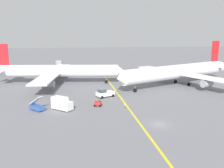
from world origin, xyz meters
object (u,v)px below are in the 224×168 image
at_px(pushback_tug, 105,93).
at_px(gse_catering_truck_tall, 62,104).
at_px(airliner_being_pushed, 177,72).
at_px(airliner_at_gate_left, 58,71).
at_px(gse_gpu_cart_small, 98,103).
at_px(gse_stair_truck_yellow, 37,107).
at_px(jet_bridge, 60,65).
at_px(ground_crew_wing_walker_right, 125,105).

bearing_deg(pushback_tug, gse_catering_truck_tall, -137.33).
height_order(airliner_being_pushed, gse_catering_truck_tall, airliner_being_pushed).
xyz_separation_m(airliner_at_gate_left, gse_gpu_cart_small, (13.40, -33.68, -4.31)).
height_order(airliner_at_gate_left, gse_gpu_cart_small, airliner_at_gate_left).
height_order(gse_stair_truck_yellow, jet_bridge, jet_bridge).
height_order(gse_stair_truck_yellow, gse_gpu_cart_small, gse_stair_truck_yellow).
distance_m(gse_gpu_cart_small, jet_bridge, 63.29).
height_order(airliner_at_gate_left, gse_stair_truck_yellow, airliner_at_gate_left).
bearing_deg(airliner_being_pushed, gse_catering_truck_tall, -149.09).
height_order(gse_gpu_cart_small, jet_bridge, jet_bridge).
distance_m(airliner_at_gate_left, airliner_being_pushed, 47.50).
relative_size(airliner_at_gate_left, ground_crew_wing_walker_right, 33.93).
relative_size(pushback_tug, gse_stair_truck_yellow, 1.88).
bearing_deg(pushback_tug, gse_stair_truck_yellow, -149.70).
distance_m(airliner_being_pushed, ground_crew_wing_walker_right, 37.38).
height_order(airliner_at_gate_left, pushback_tug, airliner_at_gate_left).
distance_m(airliner_being_pushed, pushback_tug, 33.19).
bearing_deg(airliner_at_gate_left, gse_stair_truck_yellow, -94.80).
bearing_deg(gse_gpu_cart_small, ground_crew_wing_walker_right, -22.71).
relative_size(pushback_tug, ground_crew_wing_walker_right, 5.59).
bearing_deg(ground_crew_wing_walker_right, pushback_tug, 107.66).
relative_size(airliner_being_pushed, gse_catering_truck_tall, 8.75).
distance_m(gse_stair_truck_yellow, gse_gpu_cart_small, 16.43).
relative_size(gse_catering_truck_tall, ground_crew_wing_walker_right, 3.86).
height_order(pushback_tug, ground_crew_wing_walker_right, pushback_tug).
bearing_deg(gse_stair_truck_yellow, airliner_being_pushed, 26.96).
bearing_deg(ground_crew_wing_walker_right, gse_stair_truck_yellow, 176.30).
height_order(gse_catering_truck_tall, ground_crew_wing_walker_right, gse_catering_truck_tall).
height_order(ground_crew_wing_walker_right, jet_bridge, jet_bridge).
bearing_deg(ground_crew_wing_walker_right, gse_catering_truck_tall, 176.59).
bearing_deg(gse_gpu_cart_small, airliner_being_pushed, 35.59).
bearing_deg(pushback_tug, airliner_at_gate_left, 124.73).
xyz_separation_m(ground_crew_wing_walker_right, jet_bridge, (-21.64, 64.55, 3.20)).
xyz_separation_m(airliner_at_gate_left, airliner_being_pushed, (46.42, -10.05, 0.28)).
bearing_deg(gse_gpu_cart_small, gse_catering_truck_tall, -168.44).
height_order(pushback_tug, gse_gpu_cart_small, pushback_tug).
relative_size(airliner_being_pushed, jet_bridge, 3.22).
height_order(airliner_being_pushed, jet_bridge, airliner_being_pushed).
distance_m(gse_catering_truck_tall, ground_crew_wing_walker_right, 17.05).
bearing_deg(jet_bridge, airliner_being_pushed, -38.62).
bearing_deg(airliner_at_gate_left, ground_crew_wing_walker_right, -60.68).
height_order(gse_gpu_cart_small, ground_crew_wing_walker_right, gse_gpu_cart_small).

